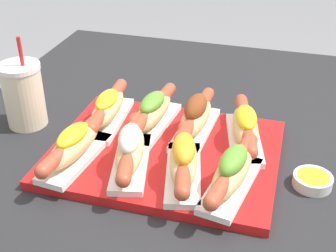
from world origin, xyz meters
name	(u,v)px	position (x,y,z in m)	size (l,w,h in m)	color
serving_tray	(165,153)	(-0.03, -0.07, 0.76)	(0.43, 0.34, 0.02)	red
hot_dog_0	(74,145)	(-0.18, -0.16, 0.80)	(0.08, 0.22, 0.07)	white
hot_dog_1	(130,149)	(-0.07, -0.14, 0.80)	(0.10, 0.22, 0.08)	white
hot_dog_2	(184,160)	(0.03, -0.15, 0.80)	(0.10, 0.22, 0.08)	white
hot_dog_3	(232,172)	(0.11, -0.16, 0.80)	(0.09, 0.22, 0.08)	white
hot_dog_4	(108,108)	(-0.17, -0.01, 0.80)	(0.07, 0.22, 0.07)	white
hot_dog_5	(153,112)	(-0.08, 0.00, 0.80)	(0.08, 0.22, 0.07)	white
hot_dog_6	(196,117)	(0.01, 0.00, 0.80)	(0.07, 0.22, 0.08)	white
hot_dog_7	(245,127)	(0.11, -0.01, 0.80)	(0.10, 0.22, 0.07)	white
sauce_bowl	(313,180)	(0.25, -0.09, 0.76)	(0.07, 0.07, 0.02)	silver
drink_cup	(24,95)	(-0.35, -0.03, 0.82)	(0.09, 0.09, 0.20)	beige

